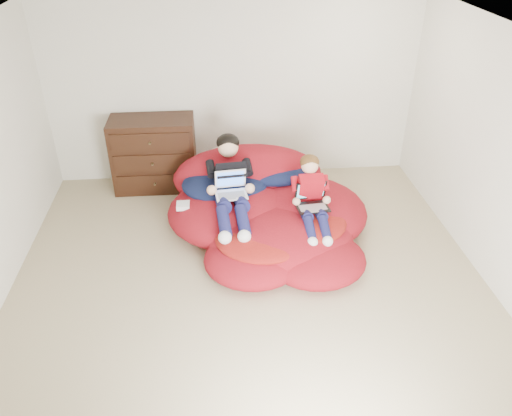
{
  "coord_description": "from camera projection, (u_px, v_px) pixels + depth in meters",
  "views": [
    {
      "loc": [
        -0.32,
        -4.05,
        3.48
      ],
      "look_at": [
        0.1,
        0.37,
        0.7
      ],
      "focal_mm": 35.0,
      "sensor_mm": 36.0,
      "label": 1
    }
  ],
  "objects": [
    {
      "name": "younger_boy",
      "position": [
        312.0,
        194.0,
        5.63
      ],
      "size": [
        0.3,
        0.94,
        0.7
      ],
      "color": "red",
      "rests_on": "beanbag_pile"
    },
    {
      "name": "room_shell",
      "position": [
        250.0,
        266.0,
        5.18
      ],
      "size": [
        5.1,
        5.1,
        2.77
      ],
      "color": "tan",
      "rests_on": "ground"
    },
    {
      "name": "older_boy",
      "position": [
        230.0,
        179.0,
        5.82
      ],
      "size": [
        0.41,
        1.39,
        0.74
      ],
      "color": "black",
      "rests_on": "beanbag_pile"
    },
    {
      "name": "laptop_black",
      "position": [
        312.0,
        200.0,
        5.64
      ],
      "size": [
        0.38,
        0.35,
        0.26
      ],
      "color": "black",
      "rests_on": "younger_boy"
    },
    {
      "name": "power_adapter",
      "position": [
        183.0,
        206.0,
        5.81
      ],
      "size": [
        0.15,
        0.15,
        0.06
      ],
      "primitive_type": "cube",
      "rotation": [
        0.0,
        0.0,
        -0.01
      ],
      "color": "white",
      "rests_on": "beanbag_pile"
    },
    {
      "name": "laptop_white",
      "position": [
        231.0,
        188.0,
        5.71
      ],
      "size": [
        0.38,
        0.34,
        0.26
      ],
      "color": "white",
      "rests_on": "older_boy"
    },
    {
      "name": "beanbag_pile",
      "position": [
        267.0,
        212.0,
        6.01
      ],
      "size": [
        2.44,
        2.37,
        0.91
      ],
      "color": "maroon",
      "rests_on": "ground"
    },
    {
      "name": "dresser",
      "position": [
        154.0,
        154.0,
        6.8
      ],
      "size": [
        1.12,
        0.62,
        1.0
      ],
      "color": "black",
      "rests_on": "ground"
    },
    {
      "name": "cream_pillow",
      "position": [
        221.0,
        156.0,
        6.46
      ],
      "size": [
        0.39,
        0.25,
        0.25
      ],
      "primitive_type": "ellipsoid",
      "color": "white",
      "rests_on": "beanbag_pile"
    }
  ]
}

